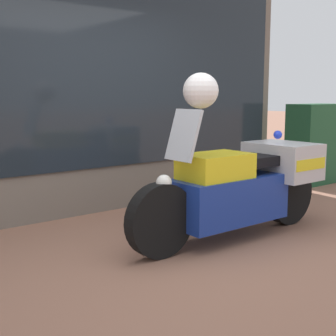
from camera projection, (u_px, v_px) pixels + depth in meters
The scene contains 6 objects.
ground_plane at pixel (184, 255), 4.16m from camera, with size 60.00×60.00×0.00m, color #8E604C.
shop_building at pixel (35, 48), 5.12m from camera, with size 6.48×0.55×3.81m.
window_display at pixel (109, 171), 5.94m from camera, with size 4.96×0.30×1.86m.
paramedic_motorcycle at pixel (244, 184), 4.66m from camera, with size 2.43×0.73×1.28m.
utility_cabinet at pixel (314, 144), 7.44m from camera, with size 0.91×0.47×1.26m, color #1E4C2D.
white_helmet at pixel (201, 91), 4.16m from camera, with size 0.32×0.32×0.32m, color white.
Camera 1 is at (-2.59, -3.04, 1.41)m, focal length 50.00 mm.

